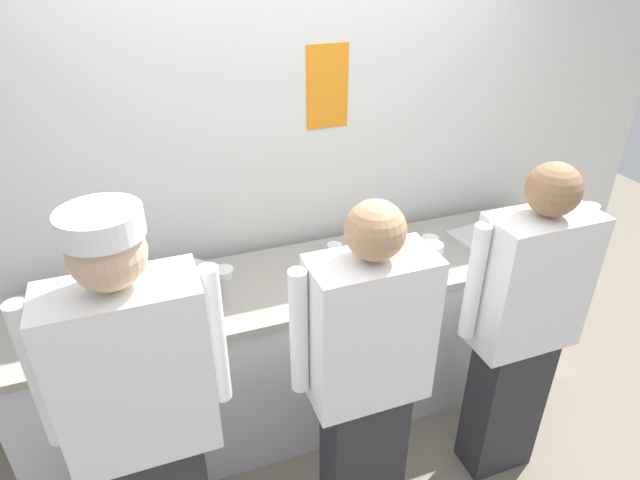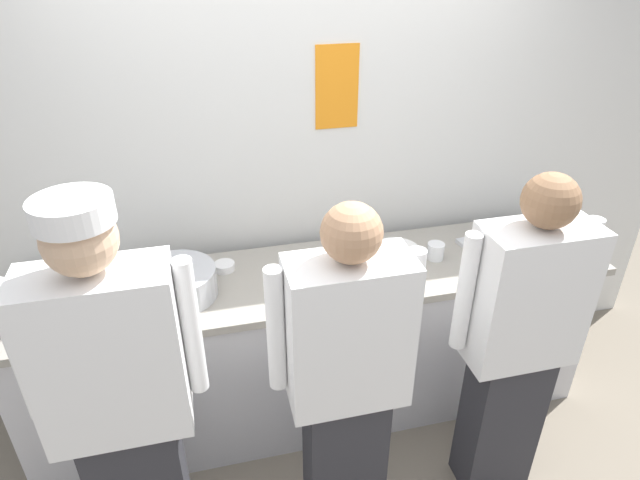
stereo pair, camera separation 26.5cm
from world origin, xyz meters
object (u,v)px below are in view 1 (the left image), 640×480
(sheet_tray, at_px, (492,235))
(ramekin_green_sauce, at_px, (223,272))
(ramekin_red_sauce, at_px, (82,304))
(deli_cup, at_px, (430,245))
(chef_far_right, at_px, (521,326))
(ramekin_orange_sauce, at_px, (334,248))
(plate_stack_front, at_px, (392,251))
(mixing_bowl_steel, at_px, (177,293))
(squeeze_bottle_primary, at_px, (366,257))
(ramekin_yellow_sauce, at_px, (85,335))
(chef_center, at_px, (367,377))
(chef_near_left, at_px, (145,420))

(sheet_tray, relative_size, ramekin_green_sauce, 4.21)
(ramekin_green_sauce, relative_size, ramekin_red_sauce, 1.27)
(deli_cup, bearing_deg, sheet_tray, 2.54)
(ramekin_green_sauce, bearing_deg, chef_far_right, -33.95)
(chef_far_right, relative_size, ramekin_orange_sauce, 20.33)
(plate_stack_front, height_order, sheet_tray, plate_stack_front)
(plate_stack_front, distance_m, mixing_bowl_steel, 1.12)
(squeeze_bottle_primary, height_order, ramekin_red_sauce, squeeze_bottle_primary)
(ramekin_orange_sauce, bearing_deg, ramekin_yellow_sauce, -166.16)
(plate_stack_front, bearing_deg, squeeze_bottle_primary, -157.36)
(squeeze_bottle_primary, height_order, ramekin_orange_sauce, squeeze_bottle_primary)
(squeeze_bottle_primary, xyz_separation_m, ramekin_yellow_sauce, (-1.32, -0.06, -0.07))
(chef_center, xyz_separation_m, squeeze_bottle_primary, (0.27, 0.63, 0.15))
(chef_near_left, relative_size, ramekin_red_sauce, 21.42)
(sheet_tray, xyz_separation_m, squeeze_bottle_primary, (-0.83, -0.09, 0.08))
(chef_far_right, xyz_separation_m, ramekin_yellow_sauce, (-1.84, 0.52, 0.07))
(chef_near_left, bearing_deg, plate_stack_front, 27.87)
(mixing_bowl_steel, relative_size, sheet_tray, 0.88)
(mixing_bowl_steel, distance_m, ramekin_red_sauce, 0.44)
(chef_far_right, height_order, mixing_bowl_steel, chef_far_right)
(chef_center, xyz_separation_m, sheet_tray, (1.11, 0.72, 0.07))
(ramekin_yellow_sauce, bearing_deg, ramekin_orange_sauce, 13.84)
(ramekin_yellow_sauce, relative_size, ramekin_red_sauce, 1.29)
(sheet_tray, height_order, squeeze_bottle_primary, squeeze_bottle_primary)
(mixing_bowl_steel, distance_m, ramekin_orange_sauce, 0.88)
(chef_far_right, height_order, ramekin_green_sauce, chef_far_right)
(plate_stack_front, relative_size, ramekin_green_sauce, 2.33)
(chef_center, xyz_separation_m, plate_stack_front, (0.47, 0.71, 0.10))
(ramekin_green_sauce, relative_size, ramekin_orange_sauce, 1.28)
(mixing_bowl_steel, bearing_deg, squeeze_bottle_primary, -3.25)
(ramekin_orange_sauce, bearing_deg, chef_center, -103.23)
(chef_center, distance_m, mixing_bowl_steel, 0.95)
(chef_far_right, relative_size, plate_stack_front, 6.81)
(squeeze_bottle_primary, distance_m, ramekin_green_sauce, 0.72)
(sheet_tray, height_order, ramekin_orange_sauce, ramekin_orange_sauce)
(chef_near_left, distance_m, chef_center, 0.85)
(plate_stack_front, distance_m, sheet_tray, 0.64)
(ramekin_red_sauce, height_order, deli_cup, deli_cup)
(squeeze_bottle_primary, xyz_separation_m, ramekin_green_sauce, (-0.68, 0.22, -0.08))
(chef_far_right, relative_size, ramekin_red_sauce, 20.24)
(plate_stack_front, xyz_separation_m, deli_cup, (0.22, -0.01, 0.00))
(plate_stack_front, distance_m, deli_cup, 0.22)
(mixing_bowl_steel, bearing_deg, sheet_tray, 1.27)
(chef_near_left, relative_size, chef_center, 1.07)
(plate_stack_front, xyz_separation_m, ramekin_yellow_sauce, (-1.52, -0.14, -0.02))
(ramekin_yellow_sauce, distance_m, deli_cup, 1.74)
(chef_near_left, relative_size, sheet_tray, 3.99)
(chef_near_left, xyz_separation_m, ramekin_red_sauce, (-0.22, 0.80, 0.00))
(chef_far_right, xyz_separation_m, plate_stack_front, (-0.32, 0.66, 0.09))
(ramekin_green_sauce, distance_m, deli_cup, 1.10)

